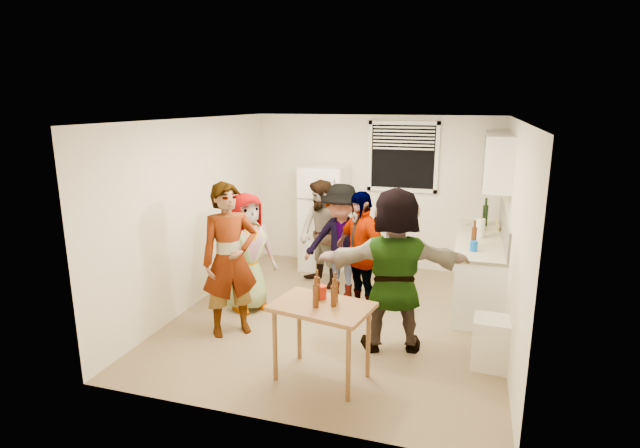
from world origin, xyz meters
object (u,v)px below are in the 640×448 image
(beer_bottle_counter, at_px, (473,247))
(guest_back_right, at_px, (341,298))
(trash_bin, at_px, (491,344))
(red_cup, at_px, (322,298))
(refrigerator, at_px, (324,218))
(guest_black, at_px, (359,312))
(kettle, at_px, (477,231))
(guest_orange, at_px, (391,347))
(serving_table, at_px, (322,378))
(guest_grey, at_px, (249,308))
(blue_cup, at_px, (473,251))
(wine_bottle, at_px, (484,226))
(beer_bottle_table, at_px, (333,306))
(guest_back_left, at_px, (322,285))
(guest_stripe, at_px, (233,332))

(beer_bottle_counter, xyz_separation_m, guest_back_right, (-1.74, -0.01, -0.90))
(trash_bin, relative_size, red_cup, 4.03)
(refrigerator, height_order, guest_black, refrigerator)
(kettle, xyz_separation_m, trash_bin, (0.18, -2.25, -0.65))
(refrigerator, distance_m, guest_orange, 3.03)
(serving_table, relative_size, guest_black, 0.58)
(red_cup, distance_m, guest_grey, 2.02)
(guest_grey, bearing_deg, red_cup, -94.27)
(blue_cup, bearing_deg, beer_bottle_counter, 90.81)
(guest_black, distance_m, guest_orange, 1.00)
(kettle, distance_m, guest_black, 2.13)
(wine_bottle, relative_size, guest_back_right, 0.19)
(beer_bottle_table, bearing_deg, guest_back_left, 109.21)
(refrigerator, distance_m, blue_cup, 2.75)
(beer_bottle_table, xyz_separation_m, guest_grey, (-1.56, 1.38, -0.79))
(serving_table, bearing_deg, kettle, 64.33)
(kettle, relative_size, serving_table, 0.24)
(guest_orange, bearing_deg, guest_back_left, -67.12)
(refrigerator, relative_size, serving_table, 1.81)
(refrigerator, height_order, guest_stripe, refrigerator)
(wine_bottle, xyz_separation_m, trash_bin, (0.08, -2.57, -0.65))
(kettle, xyz_separation_m, guest_grey, (-2.87, -1.60, -0.90))
(blue_cup, height_order, red_cup, blue_cup)
(wine_bottle, bearing_deg, guest_grey, -147.01)
(beer_bottle_table, relative_size, guest_stripe, 0.11)
(wine_bottle, xyz_separation_m, red_cup, (-1.58, -3.16, -0.11))
(serving_table, height_order, guest_black, serving_table)
(kettle, height_order, red_cup, kettle)
(wine_bottle, xyz_separation_m, beer_bottle_table, (-1.42, -3.31, -0.11))
(blue_cup, distance_m, beer_bottle_table, 2.30)
(beer_bottle_counter, height_order, guest_back_left, beer_bottle_counter)
(guest_black, relative_size, guest_orange, 0.88)
(guest_black, xyz_separation_m, guest_orange, (0.56, -0.83, 0.00))
(red_cup, height_order, guest_stripe, red_cup)
(blue_cup, relative_size, serving_table, 0.13)
(trash_bin, height_order, guest_black, trash_bin)
(beer_bottle_table, distance_m, guest_grey, 2.23)
(kettle, relative_size, beer_bottle_table, 1.07)
(trash_bin, xyz_separation_m, serving_table, (-1.61, -0.74, -0.25))
(guest_back_left, distance_m, guest_back_right, 0.56)
(blue_cup, bearing_deg, beer_bottle_table, -123.57)
(guest_grey, bearing_deg, guest_back_left, 5.33)
(guest_stripe, height_order, guest_back_left, guest_back_left)
(guest_orange, bearing_deg, trash_bin, 157.45)
(wine_bottle, height_order, blue_cup, wine_bottle)
(kettle, xyz_separation_m, serving_table, (-1.43, -2.99, -0.90))
(blue_cup, bearing_deg, guest_orange, -127.77)
(wine_bottle, bearing_deg, guest_orange, -111.53)
(refrigerator, xyz_separation_m, beer_bottle_table, (1.08, -3.33, -0.06))
(guest_orange, bearing_deg, wine_bottle, -127.58)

